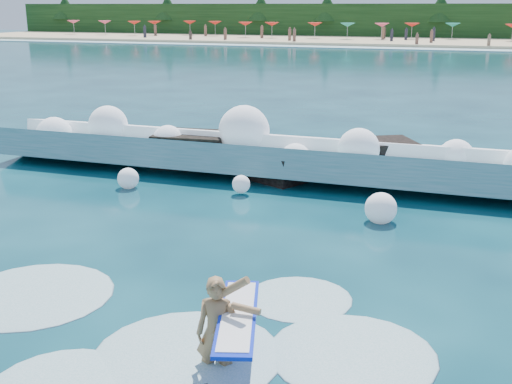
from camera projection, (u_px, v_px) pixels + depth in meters
ground at (143, 276)px, 11.72m from camera, size 200.00×200.00×0.00m
beach at (440, 42)px, 82.36m from camera, size 140.00×20.00×0.40m
wet_band at (433, 49)px, 72.43m from camera, size 140.00×5.00×0.08m
treeline at (446, 22)px, 90.78m from camera, size 140.00×4.00×5.00m
breaking_wave at (264, 158)px, 18.63m from camera, size 16.61×2.65×1.43m
rock_cluster at (273, 159)px, 18.93m from camera, size 8.01×3.21×1.27m
surfer_with_board at (222, 329)px, 8.61m from camera, size 1.16×2.81×1.58m
wave_spray at (247, 142)px, 18.59m from camera, size 15.13×4.72×1.98m
surf_foam at (173, 337)px, 9.58m from camera, size 8.66×5.49×0.14m
beach_umbrellas at (441, 25)px, 83.60m from camera, size 114.26×6.53×0.50m
beachgoers at (369, 35)px, 81.41m from camera, size 94.93×13.15×1.94m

